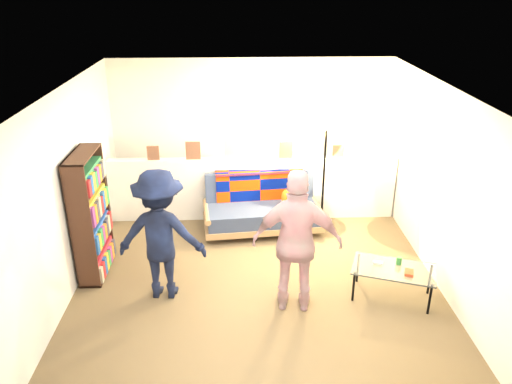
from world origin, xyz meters
TOP-DOWN VIEW (x-y plane):
  - ground at (0.00, 0.00)m, footprint 5.00×5.00m
  - room_shell at (0.00, 0.47)m, footprint 4.60×5.05m
  - half_wall_ledge at (0.00, 1.80)m, footprint 4.45×0.15m
  - ledge_decor at (-0.23, 1.78)m, footprint 2.97×0.02m
  - futon_sofa at (0.14, 1.41)m, footprint 1.82×1.00m
  - bookshelf at (-2.08, 0.29)m, footprint 0.27×0.81m
  - coffee_table at (1.60, -0.42)m, footprint 1.07×0.81m
  - floor_lamp at (1.05, 1.46)m, footprint 0.37×0.29m
  - person_left at (-1.13, -0.24)m, footprint 1.08×0.68m
  - person_right at (0.42, -0.56)m, footprint 1.04×0.54m

SIDE VIEW (x-z plane):
  - ground at x=0.00m, z-range 0.00..0.00m
  - futon_sofa at x=0.14m, z-range -0.03..0.72m
  - coffee_table at x=1.60m, z-range 0.13..0.62m
  - half_wall_ledge at x=0.00m, z-range 0.00..1.00m
  - bookshelf at x=-2.08m, z-range -0.05..1.57m
  - person_left at x=-1.13m, z-range 0.00..1.60m
  - person_right at x=0.42m, z-range 0.00..1.71m
  - floor_lamp at x=1.05m, z-range 0.34..1.95m
  - ledge_decor at x=-0.23m, z-range 0.95..1.40m
  - room_shell at x=0.00m, z-range 0.45..2.90m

